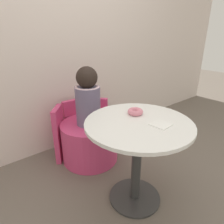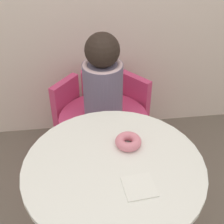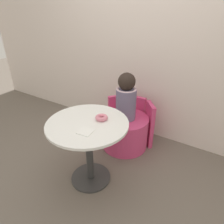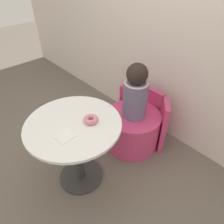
{
  "view_description": "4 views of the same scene",
  "coord_description": "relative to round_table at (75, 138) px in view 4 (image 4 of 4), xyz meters",
  "views": [
    {
      "loc": [
        -0.94,
        -0.91,
        1.29
      ],
      "look_at": [
        0.06,
        0.33,
        0.63
      ],
      "focal_mm": 32.0,
      "sensor_mm": 36.0,
      "label": 1
    },
    {
      "loc": [
        -0.12,
        -0.95,
        1.64
      ],
      "look_at": [
        0.04,
        0.29,
        0.72
      ],
      "focal_mm": 50.0,
      "sensor_mm": 36.0,
      "label": 2
    },
    {
      "loc": [
        1.02,
        -1.25,
        1.64
      ],
      "look_at": [
        0.07,
        0.27,
        0.69
      ],
      "focal_mm": 32.0,
      "sensor_mm": 36.0,
      "label": 3
    },
    {
      "loc": [
        1.07,
        -0.62,
        1.72
      ],
      "look_at": [
        0.08,
        0.3,
        0.67
      ],
      "focal_mm": 32.0,
      "sensor_mm": 36.0,
      "label": 4
    }
  ],
  "objects": [
    {
      "name": "donut",
      "position": [
        0.08,
        0.11,
        0.19
      ],
      "size": [
        0.12,
        0.12,
        0.04
      ],
      "color": "pink",
      "rests_on": "round_table"
    },
    {
      "name": "booth_backrest",
      "position": [
        0.03,
        0.94,
        -0.24
      ],
      "size": [
        0.68,
        0.25,
        0.58
      ],
      "color": "#D13D70",
      "rests_on": "ground_plane"
    },
    {
      "name": "tub_chair",
      "position": [
        0.03,
        0.7,
        -0.32
      ],
      "size": [
        0.58,
        0.58,
        0.42
      ],
      "color": "#D13D70",
      "rests_on": "ground_plane"
    },
    {
      "name": "paper_napkin",
      "position": [
        0.09,
        -0.13,
        0.17
      ],
      "size": [
        0.13,
        0.13,
        0.01
      ],
      "color": "white",
      "rests_on": "round_table"
    },
    {
      "name": "child_figure",
      "position": [
        0.03,
        0.7,
        0.16
      ],
      "size": [
        0.24,
        0.24,
        0.57
      ],
      "color": "slate",
      "rests_on": "tub_chair"
    },
    {
      "name": "ground_plane",
      "position": [
        0.0,
        0.05,
        -0.53
      ],
      "size": [
        12.0,
        12.0,
        0.0
      ],
      "primitive_type": "plane",
      "color": "#665B51"
    },
    {
      "name": "back_wall",
      "position": [
        0.0,
        1.18,
        0.67
      ],
      "size": [
        6.0,
        0.06,
        2.4
      ],
      "color": "silver",
      "rests_on": "ground_plane"
    },
    {
      "name": "round_table",
      "position": [
        0.0,
        0.0,
        0.0
      ],
      "size": [
        0.77,
        0.77,
        0.7
      ],
      "color": "#333333",
      "rests_on": "ground_plane"
    }
  ]
}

